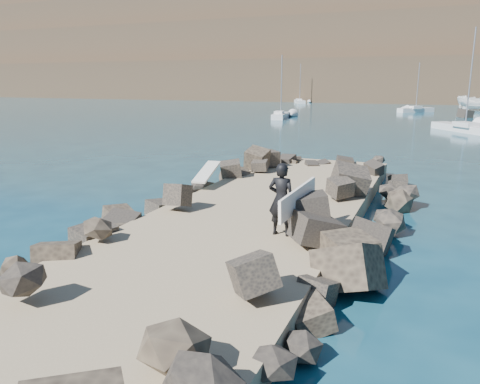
{
  "coord_description": "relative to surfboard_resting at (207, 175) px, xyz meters",
  "views": [
    {
      "loc": [
        5.0,
        -13.11,
        4.61
      ],
      "look_at": [
        0.0,
        -1.0,
        1.5
      ],
      "focal_mm": 35.0,
      "sensor_mm": 36.0,
      "label": 1
    }
  ],
  "objects": [
    {
      "name": "headland",
      "position": [
        13.09,
        156.95,
        14.96
      ],
      "size": [
        360.0,
        140.0,
        32.0
      ],
      "primitive_type": "cube",
      "color": "#2D4919",
      "rests_on": "ground"
    },
    {
      "name": "surfboard_resting",
      "position": [
        0.0,
        0.0,
        0.0
      ],
      "size": [
        0.85,
        2.2,
        0.07
      ],
      "primitive_type": "cube",
      "rotation": [
        0.0,
        0.0,
        0.15
      ],
      "color": "white",
      "rests_on": "riprap_left"
    },
    {
      "name": "sailboat_a",
      "position": [
        -10.09,
        41.41,
        -0.69
      ],
      "size": [
        2.42,
        6.68,
        7.94
      ],
      "color": "silver",
      "rests_on": "ground"
    },
    {
      "name": "surfer_with_board",
      "position": [
        4.61,
        -4.71,
        0.55
      ],
      "size": [
        0.97,
        2.41,
        1.95
      ],
      "color": "black",
      "rests_on": "jetty"
    },
    {
      "name": "riprap_left",
      "position": [
        0.19,
        -4.55,
        -0.54
      ],
      "size": [
        2.6,
        22.0,
        1.0
      ],
      "primitive_type": "cube",
      "color": "black",
      "rests_on": "ground"
    },
    {
      "name": "sailboat_c",
      "position": [
        10.79,
        32.3,
        -0.69
      ],
      "size": [
        5.95,
        7.53,
        9.48
      ],
      "color": "silver",
      "rests_on": "ground"
    },
    {
      "name": "ground",
      "position": [
        3.09,
        -3.05,
        -1.04
      ],
      "size": [
        800.0,
        800.0,
        0.0
      ],
      "primitive_type": "plane",
      "color": "#0F384C",
      "rests_on": "ground"
    },
    {
      "name": "sailboat_b",
      "position": [
        5.3,
        60.98,
        -0.69
      ],
      "size": [
        5.25,
        5.31,
        7.48
      ],
      "color": "silver",
      "rests_on": "ground"
    },
    {
      "name": "sailboat_e",
      "position": [
        -19.23,
        83.66,
        -0.69
      ],
      "size": [
        4.15,
        6.99,
        8.39
      ],
      "color": "silver",
      "rests_on": "ground"
    },
    {
      "name": "boat_imported",
      "position": [
        14.43,
        70.05,
        0.22
      ],
      "size": [
        6.87,
        3.68,
        2.52
      ],
      "primitive_type": "imported",
      "rotation": [
        0.0,
        0.0,
        1.37
      ],
      "color": "white",
      "rests_on": "ground"
    },
    {
      "name": "jetty",
      "position": [
        3.09,
        -5.05,
        -0.74
      ],
      "size": [
        6.0,
        26.0,
        0.6
      ],
      "primitive_type": "cube",
      "color": "#8C7759",
      "rests_on": "ground"
    },
    {
      "name": "riprap_right",
      "position": [
        5.99,
        -4.55,
        -0.54
      ],
      "size": [
        2.6,
        22.0,
        1.0
      ],
      "primitive_type": "cube",
      "color": "black",
      "rests_on": "ground"
    }
  ]
}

